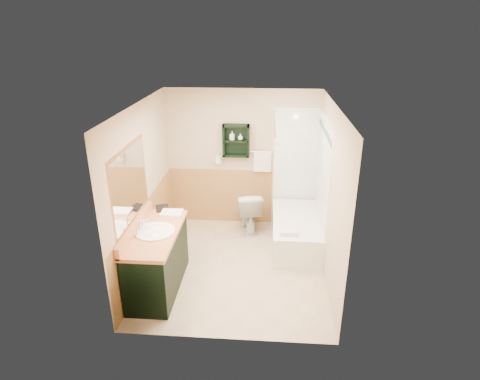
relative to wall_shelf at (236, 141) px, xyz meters
The scene contains 25 objects.
floor 2.09m from the wall_shelf, 85.93° to the right, with size 3.00×3.00×0.00m, color #C1AC8C.
back_wall 0.38m from the wall_shelf, 48.99° to the left, with size 2.60×0.04×2.40m, color beige.
left_wall 1.89m from the wall_shelf, 130.97° to the right, with size 0.04×3.00×2.40m, color beige.
right_wall 2.03m from the wall_shelf, 44.70° to the right, with size 0.04×3.00×2.40m, color beige.
ceiling 1.66m from the wall_shelf, 85.93° to the right, with size 2.60×3.00×0.04m, color white.
wainscot_left 2.12m from the wall_shelf, 130.14° to the right, with size 2.98×2.98×1.00m, color tan, non-canonical shape.
wainscot_back 1.06m from the wall_shelf, 38.66° to the left, with size 2.58×2.58×1.00m, color tan, non-canonical shape.
mirror_frame 2.28m from the wall_shelf, 120.90° to the right, with size 1.30×1.30×1.00m, color brown, non-canonical shape.
mirror_glass 2.28m from the wall_shelf, 120.79° to the right, with size 1.20×1.20×0.90m, color white, non-canonical shape.
tile_right 1.61m from the wall_shelf, 25.39° to the right, with size 1.50×1.50×2.10m, color white, non-canonical shape.
tile_back 1.23m from the wall_shelf, ahead, with size 0.95×0.95×2.10m, color white, non-canonical shape.
tile_accent 1.56m from the wall_shelf, 25.55° to the right, with size 1.50×1.50×0.10m, color #154A29, non-canonical shape.
wall_shelf is the anchor object (origin of this frame).
hair_dryer 0.46m from the wall_shelf, behind, with size 0.10×0.24×0.18m, color silver, non-canonical shape.
towel_bar 0.49m from the wall_shelf, ahead, with size 0.40×0.06×0.40m, color white, non-canonical shape.
curtain_rod 1.01m from the wall_shelf, 46.11° to the right, with size 0.03×0.03×1.60m, color silver.
shower_curtain 0.89m from the wall_shelf, 37.30° to the right, with size 1.05×1.05×1.70m, color #BDAD8F, non-canonical shape.
vanity 2.45m from the wall_shelf, 114.21° to the right, with size 0.59×1.36×0.86m, color black.
bathtub 1.81m from the wall_shelf, 35.13° to the right, with size 0.75×1.50×0.50m, color white.
toilet 1.23m from the wall_shelf, 44.89° to the right, with size 0.41×0.73×0.72m, color white.
counter_towel 1.80m from the wall_shelf, 118.49° to the right, with size 0.30×0.23×0.04m, color white.
vanity_book 1.79m from the wall_shelf, 128.67° to the right, with size 0.18×0.02×0.24m, color black.
tub_towel 1.83m from the wall_shelf, 55.03° to the right, with size 0.25×0.21×0.07m, color white.
soap_bottle_a 0.08m from the wall_shelf, behind, with size 0.07×0.15×0.07m, color white.
soap_bottle_b 0.09m from the wall_shelf, ahead, with size 0.08×0.10×0.08m, color white.
Camera 1 is at (0.45, -5.09, 3.36)m, focal length 30.00 mm.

